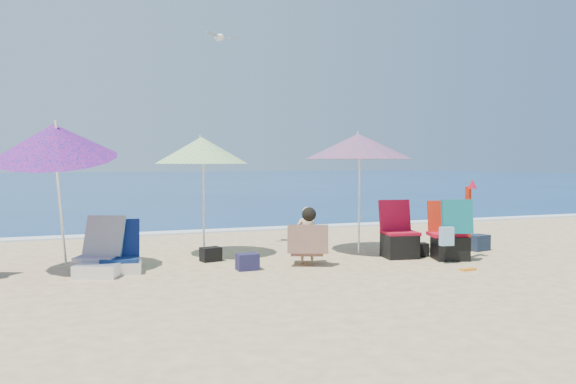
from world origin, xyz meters
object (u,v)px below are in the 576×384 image
object	(u,v)px
furled_umbrella	(469,215)
chair_navy	(121,258)
umbrella_blue	(55,141)
camp_chair_left	(399,240)
person_center	(307,237)
umbrella_turquoise	(358,146)
camp_chair_right	(450,238)
chair_rainbow	(100,259)
seagull	(220,37)
umbrella_striped	(202,150)

from	to	relation	value
furled_umbrella	chair_navy	size ratio (longest dim) A/B	1.77
umbrella_blue	chair_navy	bearing A→B (deg)	-11.52
chair_navy	camp_chair_left	size ratio (longest dim) A/B	0.78
person_center	chair_navy	bearing A→B (deg)	171.20
umbrella_turquoise	camp_chair_right	bearing A→B (deg)	-44.63
camp_chair_right	umbrella_turquoise	bearing A→B (deg)	135.37
umbrella_turquoise	chair_rainbow	distance (m)	4.56
camp_chair_left	person_center	xyz separation A→B (m)	(-1.68, -0.09, 0.15)
umbrella_turquoise	furled_umbrella	distance (m)	2.14
chair_rainbow	camp_chair_left	bearing A→B (deg)	-3.44
umbrella_turquoise	furled_umbrella	xyz separation A→B (m)	(1.46, -1.08, -1.13)
camp_chair_right	seagull	size ratio (longest dim) A/B	1.34
camp_chair_right	person_center	world-z (taller)	camp_chair_right
seagull	furled_umbrella	bearing A→B (deg)	-33.77
chair_rainbow	person_center	xyz separation A→B (m)	(3.02, -0.37, 0.22)
furled_umbrella	chair_rainbow	distance (m)	5.78
furled_umbrella	camp_chair_left	xyz separation A→B (m)	(-1.00, 0.50, -0.43)
chair_navy	seagull	world-z (taller)	seagull
furled_umbrella	chair_navy	xyz separation A→B (m)	(-5.41, 0.83, -0.52)
chair_rainbow	furled_umbrella	bearing A→B (deg)	-7.80
furled_umbrella	person_center	distance (m)	2.73
umbrella_blue	person_center	size ratio (longest dim) A/B	2.55
umbrella_striped	seagull	world-z (taller)	seagull
chair_navy	chair_rainbow	xyz separation A→B (m)	(-0.30, -0.05, 0.02)
chair_rainbow	camp_chair_right	world-z (taller)	camp_chair_right
camp_chair_right	umbrella_blue	bearing A→B (deg)	170.35
umbrella_striped	camp_chair_left	size ratio (longest dim) A/B	2.15
chair_navy	camp_chair_left	world-z (taller)	camp_chair_left
umbrella_turquoise	furled_umbrella	world-z (taller)	umbrella_turquoise
furled_umbrella	person_center	size ratio (longest dim) A/B	1.45
umbrella_blue	seagull	xyz separation A→B (m)	(2.72, 1.37, 1.91)
umbrella_turquoise	camp_chair_left	bearing A→B (deg)	-52.01
chair_navy	camp_chair_right	distance (m)	5.12
camp_chair_right	seagull	world-z (taller)	seagull
camp_chair_left	chair_rainbow	bearing A→B (deg)	176.56
umbrella_striped	chair_navy	world-z (taller)	umbrella_striped
umbrella_blue	camp_chair_right	bearing A→B (deg)	-9.65
umbrella_blue	chair_rainbow	bearing A→B (deg)	-21.55
umbrella_turquoise	seagull	xyz separation A→B (m)	(-2.09, 1.29, 1.94)
chair_rainbow	umbrella_turquoise	bearing A→B (deg)	4.08
camp_chair_left	person_center	size ratio (longest dim) A/B	1.05
chair_navy	camp_chair_right	bearing A→B (deg)	-9.33
umbrella_blue	camp_chair_left	size ratio (longest dim) A/B	2.42
person_center	seagull	size ratio (longest dim) A/B	1.22
umbrella_blue	seagull	size ratio (longest dim) A/B	3.10
chair_navy	seagull	bearing A→B (deg)	39.68
chair_navy	person_center	world-z (taller)	person_center
umbrella_turquoise	seagull	world-z (taller)	seagull
furled_umbrella	seagull	size ratio (longest dim) A/B	1.76
chair_rainbow	camp_chair_right	bearing A→B (deg)	-8.32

